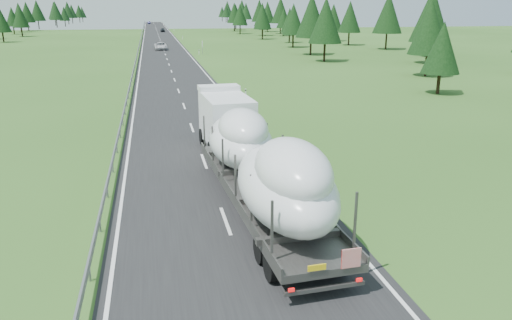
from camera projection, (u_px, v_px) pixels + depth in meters
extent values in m
plane|color=#2B521B|center=(226.00, 221.00, 21.93)|extent=(400.00, 400.00, 0.00)
cube|color=black|center=(163.00, 47.00, 115.49)|extent=(10.00, 400.00, 0.02)
cube|color=slate|center=(139.00, 45.00, 114.29)|extent=(0.08, 400.00, 0.32)
cylinder|color=slate|center=(100.00, 225.00, 20.81)|extent=(0.10, 0.10, 0.60)
cube|color=silver|center=(246.00, 93.00, 51.11)|extent=(0.12, 0.07, 1.00)
cube|color=black|center=(246.00, 90.00, 51.02)|extent=(0.13, 0.08, 0.12)
cube|color=silver|center=(199.00, 52.00, 97.89)|extent=(0.12, 0.07, 1.00)
cube|color=black|center=(199.00, 50.00, 97.80)|extent=(0.13, 0.08, 0.12)
cube|color=silver|center=(182.00, 37.00, 144.67)|extent=(0.12, 0.07, 1.00)
cube|color=black|center=(182.00, 36.00, 144.58)|extent=(0.13, 0.08, 0.12)
cube|color=silver|center=(174.00, 30.00, 191.46)|extent=(0.12, 0.07, 1.00)
cube|color=black|center=(174.00, 29.00, 191.36)|extent=(0.13, 0.08, 0.12)
cube|color=silver|center=(169.00, 25.00, 238.24)|extent=(0.12, 0.07, 1.00)
cube|color=black|center=(169.00, 24.00, 238.15)|extent=(0.13, 0.08, 0.12)
cube|color=silver|center=(165.00, 22.00, 285.02)|extent=(0.12, 0.07, 1.00)
cube|color=black|center=(165.00, 21.00, 284.93)|extent=(0.13, 0.08, 0.12)
cube|color=silver|center=(163.00, 20.00, 331.80)|extent=(0.12, 0.07, 1.00)
cube|color=black|center=(163.00, 19.00, 331.71)|extent=(0.13, 0.08, 0.12)
cylinder|color=slate|center=(202.00, 49.00, 97.88)|extent=(0.08, 0.08, 2.00)
cube|color=silver|center=(202.00, 44.00, 97.59)|extent=(0.05, 0.90, 1.20)
cylinder|color=black|center=(428.00, 51.00, 82.05)|extent=(0.36, 0.36, 4.13)
cone|color=black|center=(431.00, 14.00, 80.35)|extent=(6.42, 6.42, 8.60)
cylinder|color=black|center=(430.00, 48.00, 93.02)|extent=(0.36, 0.36, 3.09)
cone|color=black|center=(432.00, 25.00, 91.75)|extent=(4.81, 4.81, 6.44)
cylinder|color=black|center=(386.00, 40.00, 109.10)|extent=(0.36, 0.36, 4.07)
cone|color=black|center=(388.00, 13.00, 107.43)|extent=(6.33, 6.33, 8.48)
cylinder|color=black|center=(349.00, 38.00, 121.06)|extent=(0.36, 0.36, 3.53)
cone|color=black|center=(350.00, 17.00, 119.61)|extent=(5.50, 5.50, 7.36)
cylinder|color=black|center=(333.00, 35.00, 135.67)|extent=(0.36, 0.36, 3.33)
cone|color=black|center=(333.00, 17.00, 134.31)|extent=(5.18, 5.18, 6.93)
cylinder|color=black|center=(310.00, 33.00, 147.05)|extent=(0.36, 0.36, 3.25)
cone|color=black|center=(310.00, 17.00, 145.72)|extent=(5.06, 5.06, 6.78)
cylinder|color=black|center=(283.00, 31.00, 159.53)|extent=(0.36, 0.36, 2.90)
cone|color=black|center=(284.00, 18.00, 158.34)|extent=(4.51, 4.51, 6.03)
cylinder|color=black|center=(280.00, 28.00, 171.43)|extent=(0.36, 0.36, 4.16)
cone|color=black|center=(281.00, 10.00, 169.72)|extent=(6.47, 6.47, 8.66)
cylinder|color=black|center=(267.00, 27.00, 185.73)|extent=(0.36, 0.36, 3.71)
cone|color=black|center=(267.00, 12.00, 184.21)|extent=(5.77, 5.77, 7.73)
cylinder|color=black|center=(261.00, 26.00, 200.46)|extent=(0.36, 0.36, 2.90)
cone|color=black|center=(261.00, 16.00, 199.27)|extent=(4.51, 4.51, 6.05)
cylinder|color=black|center=(259.00, 24.00, 209.74)|extent=(0.36, 0.36, 4.04)
cone|color=black|center=(259.00, 10.00, 208.08)|extent=(6.29, 6.29, 8.42)
cylinder|color=black|center=(257.00, 24.00, 223.06)|extent=(0.36, 0.36, 2.95)
cone|color=black|center=(257.00, 15.00, 221.86)|extent=(4.58, 4.58, 6.14)
cylinder|color=black|center=(246.00, 22.00, 238.73)|extent=(0.36, 0.36, 3.68)
cone|color=black|center=(246.00, 11.00, 237.22)|extent=(5.73, 5.73, 7.67)
cylinder|color=black|center=(242.00, 21.00, 249.24)|extent=(0.36, 0.36, 4.19)
cone|color=black|center=(242.00, 9.00, 247.52)|extent=(6.52, 6.52, 8.73)
cylinder|color=black|center=(234.00, 21.00, 262.35)|extent=(0.36, 0.36, 2.89)
cone|color=black|center=(234.00, 14.00, 261.16)|extent=(4.50, 4.50, 6.03)
cylinder|color=black|center=(243.00, 20.00, 279.10)|extent=(0.36, 0.36, 3.84)
cone|color=black|center=(243.00, 10.00, 277.53)|extent=(5.97, 5.97, 7.99)
cylinder|color=black|center=(226.00, 20.00, 290.19)|extent=(0.36, 0.36, 3.48)
cone|color=black|center=(226.00, 11.00, 288.77)|extent=(5.41, 5.41, 7.24)
cylinder|color=black|center=(228.00, 18.00, 305.33)|extent=(0.36, 0.36, 4.20)
cone|color=black|center=(227.00, 8.00, 303.61)|extent=(6.53, 6.53, 8.75)
cylinder|color=black|center=(222.00, 19.00, 314.72)|extent=(0.36, 0.36, 3.10)
cone|color=black|center=(222.00, 12.00, 313.45)|extent=(4.82, 4.82, 6.45)
cylinder|color=black|center=(439.00, 82.00, 53.58)|extent=(0.36, 0.36, 2.59)
cone|color=black|center=(442.00, 48.00, 52.52)|extent=(4.03, 4.03, 5.40)
cylinder|color=black|center=(426.00, 63.00, 67.06)|extent=(0.36, 0.36, 3.42)
cone|color=black|center=(430.00, 27.00, 65.66)|extent=(5.32, 5.32, 7.13)
cylinder|color=black|center=(324.00, 51.00, 85.05)|extent=(0.36, 0.36, 3.62)
cone|color=black|center=(326.00, 20.00, 83.57)|extent=(5.63, 5.63, 7.55)
cylinder|color=black|center=(311.00, 45.00, 96.81)|extent=(0.36, 0.36, 3.91)
cone|color=black|center=(312.00, 15.00, 95.21)|extent=(6.08, 6.08, 8.14)
cylinder|color=black|center=(293.00, 40.00, 114.66)|extent=(0.36, 0.36, 3.33)
cone|color=black|center=(293.00, 19.00, 113.30)|extent=(5.18, 5.18, 6.94)
cylinder|color=black|center=(289.00, 37.00, 129.72)|extent=(0.36, 0.36, 2.99)
cone|color=black|center=(290.00, 20.00, 128.50)|extent=(4.65, 4.65, 6.22)
cylinder|color=black|center=(262.00, 33.00, 143.02)|extent=(0.36, 0.36, 3.31)
cone|color=black|center=(262.00, 17.00, 141.66)|extent=(5.15, 5.15, 6.89)
cylinder|color=black|center=(262.00, 30.00, 161.29)|extent=(0.36, 0.36, 3.49)
cone|color=black|center=(262.00, 14.00, 159.86)|extent=(5.43, 5.43, 7.27)
cylinder|color=black|center=(240.00, 29.00, 171.19)|extent=(0.36, 0.36, 3.38)
cone|color=black|center=(240.00, 15.00, 169.81)|extent=(5.26, 5.26, 7.04)
cylinder|color=black|center=(235.00, 26.00, 189.73)|extent=(0.36, 0.36, 3.59)
cone|color=black|center=(234.00, 13.00, 188.26)|extent=(5.59, 5.59, 7.48)
cylinder|color=black|center=(236.00, 25.00, 204.68)|extent=(0.36, 0.36, 3.43)
cone|color=black|center=(236.00, 13.00, 203.27)|extent=(5.34, 5.34, 7.15)
cylinder|color=black|center=(3.00, 36.00, 130.77)|extent=(0.36, 0.36, 3.03)
cone|color=black|center=(1.00, 20.00, 129.53)|extent=(4.71, 4.71, 6.31)
cylinder|color=black|center=(22.00, 31.00, 155.42)|extent=(0.36, 0.36, 3.25)
cone|color=black|center=(20.00, 16.00, 154.09)|extent=(5.05, 5.05, 6.77)
cylinder|color=black|center=(14.00, 30.00, 168.73)|extent=(0.36, 0.36, 3.05)
cone|color=black|center=(12.00, 17.00, 167.48)|extent=(4.75, 4.75, 6.36)
cylinder|color=black|center=(21.00, 27.00, 182.85)|extent=(0.36, 0.36, 3.56)
cone|color=black|center=(19.00, 13.00, 181.39)|extent=(5.53, 5.53, 7.41)
cylinder|color=black|center=(28.00, 26.00, 192.10)|extent=(0.36, 0.36, 3.71)
cone|color=black|center=(26.00, 12.00, 190.58)|extent=(5.77, 5.77, 7.73)
cylinder|color=black|center=(39.00, 24.00, 205.11)|extent=(0.36, 0.36, 3.97)
cone|color=black|center=(37.00, 10.00, 203.48)|extent=(6.18, 6.18, 8.28)
cylinder|color=black|center=(57.00, 23.00, 222.04)|extent=(0.36, 0.36, 3.87)
cone|color=black|center=(55.00, 10.00, 220.46)|extent=(6.02, 6.02, 8.06)
cylinder|color=black|center=(65.00, 23.00, 233.09)|extent=(0.36, 0.36, 3.09)
cone|color=black|center=(64.00, 14.00, 231.83)|extent=(4.81, 4.81, 6.44)
cylinder|color=black|center=(55.00, 22.00, 244.93)|extent=(0.36, 0.36, 3.86)
cone|color=black|center=(54.00, 10.00, 243.35)|extent=(6.01, 6.01, 8.04)
cylinder|color=black|center=(69.00, 21.00, 261.08)|extent=(0.36, 0.36, 3.96)
cone|color=black|center=(67.00, 10.00, 259.46)|extent=(6.16, 6.16, 8.24)
cylinder|color=black|center=(73.00, 20.00, 273.66)|extent=(0.36, 0.36, 3.50)
cone|color=black|center=(72.00, 11.00, 272.23)|extent=(5.44, 5.44, 7.29)
cylinder|color=black|center=(80.00, 20.00, 288.65)|extent=(0.36, 0.36, 3.45)
cone|color=black|center=(79.00, 11.00, 287.24)|extent=(5.37, 5.37, 7.19)
cylinder|color=black|center=(83.00, 20.00, 298.38)|extent=(0.36, 0.36, 3.06)
cone|color=black|center=(82.00, 12.00, 297.13)|extent=(4.75, 4.75, 6.37)
cube|color=white|center=(226.00, 120.00, 32.05)|extent=(3.05, 5.61, 3.06)
cube|color=black|center=(220.00, 103.00, 34.50)|extent=(2.51, 0.24, 1.53)
cube|color=white|center=(221.00, 88.00, 33.80)|extent=(2.80, 1.47, 0.33)
cube|color=#54514F|center=(229.00, 146.00, 31.47)|extent=(2.92, 3.43, 0.27)
cylinder|color=black|center=(204.00, 136.00, 34.10)|extent=(0.45, 1.11, 1.09)
cylinder|color=black|center=(241.00, 134.00, 34.59)|extent=(0.45, 1.11, 1.09)
cylinder|color=black|center=(210.00, 150.00, 30.83)|extent=(0.45, 1.11, 1.09)
cylinder|color=black|center=(250.00, 148.00, 31.32)|extent=(0.45, 1.11, 1.09)
cube|color=#54514F|center=(260.00, 191.00, 22.66)|extent=(3.85, 15.44, 0.28)
cube|color=#54514F|center=(229.00, 188.00, 22.30)|extent=(0.97, 15.27, 0.26)
cube|color=#54514F|center=(291.00, 183.00, 22.86)|extent=(0.97, 15.27, 0.26)
cube|color=#54514F|center=(259.00, 231.00, 15.90)|extent=(0.08, 0.08, 2.08)
cube|color=#54514F|center=(345.00, 223.00, 16.46)|extent=(0.08, 0.08, 2.08)
cube|color=#54514F|center=(245.00, 201.00, 18.35)|extent=(0.08, 0.08, 2.08)
cube|color=#54514F|center=(320.00, 195.00, 18.91)|extent=(0.08, 0.08, 2.08)
cube|color=#54514F|center=(233.00, 178.00, 20.80)|extent=(0.08, 0.08, 2.08)
cube|color=#54514F|center=(300.00, 174.00, 21.37)|extent=(0.08, 0.08, 2.08)
cube|color=#54514F|center=(224.00, 160.00, 23.26)|extent=(0.08, 0.08, 2.08)
cube|color=#54514F|center=(284.00, 156.00, 23.82)|extent=(0.08, 0.08, 2.08)
cube|color=#54514F|center=(217.00, 145.00, 25.71)|extent=(0.08, 0.08, 2.08)
cube|color=#54514F|center=(272.00, 142.00, 26.27)|extent=(0.08, 0.08, 2.08)
cube|color=#54514F|center=(211.00, 133.00, 28.16)|extent=(0.08, 0.08, 2.08)
cube|color=#54514F|center=(261.00, 131.00, 28.72)|extent=(0.08, 0.08, 2.08)
cylinder|color=black|center=(263.00, 266.00, 17.04)|extent=(0.50, 1.12, 1.09)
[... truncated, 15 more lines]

